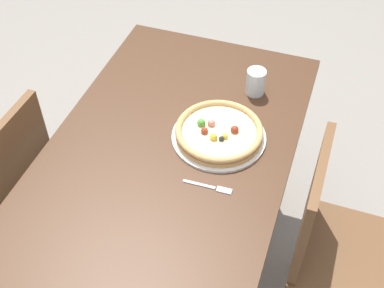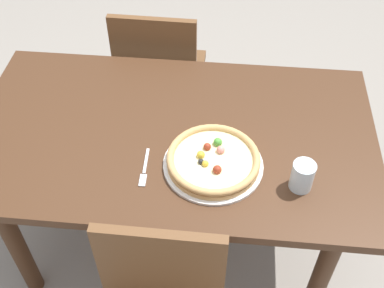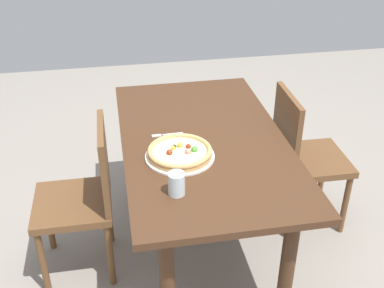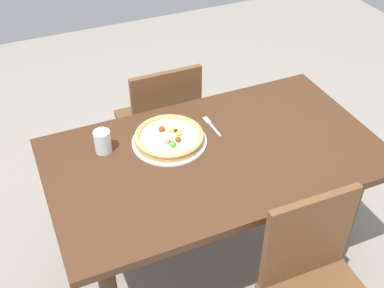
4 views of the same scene
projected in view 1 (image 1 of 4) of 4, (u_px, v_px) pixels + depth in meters
The scene contains 8 objects.
ground_plane at pixel (171, 269), 2.27m from camera, with size 6.00×6.00×0.00m, color gray.
dining_table at pixel (165, 179), 1.81m from camera, with size 1.46×0.84×0.74m.
chair_near at pixel (2, 191), 1.97m from camera, with size 0.41×0.41×0.87m.
chair_far at pixel (336, 245), 1.80m from camera, with size 0.40×0.40×0.87m.
plate at pixel (219, 137), 1.80m from camera, with size 0.34×0.34×0.01m, color white.
pizza at pixel (219, 132), 1.78m from camera, with size 0.31×0.31×0.05m.
fork at pixel (212, 187), 1.65m from camera, with size 0.02×0.17×0.00m.
drinking_glass at pixel (256, 82), 1.94m from camera, with size 0.07×0.07×0.10m, color silver.
Camera 1 is at (1.07, 0.47, 2.02)m, focal length 47.39 mm.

